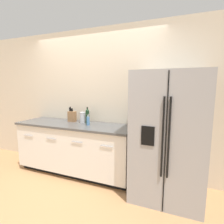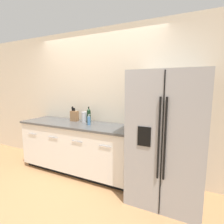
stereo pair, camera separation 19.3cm
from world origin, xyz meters
The scene contains 8 objects.
ground_plane centered at (0.00, 0.00, 0.00)m, with size 14.00×14.00×0.00m, color #B27F51.
wall_back centered at (0.00, 1.13, 1.30)m, with size 10.00×0.05×2.60m.
counter_unit centered at (-0.24, 0.79, 0.47)m, with size 2.14×0.64×0.92m.
refrigerator centered at (1.36, 0.70, 0.89)m, with size 0.95×0.83×1.78m.
knife_block centered at (-0.39, 0.92, 1.02)m, with size 0.14×0.09×0.28m.
wine_bottle centered at (-0.04, 0.90, 1.05)m, with size 0.07×0.07×0.30m.
soap_dispenser centered at (0.05, 0.76, 0.99)m, with size 0.06×0.05×0.19m.
steel_canister centered at (-0.16, 0.92, 1.01)m, with size 0.11×0.11×0.21m.
Camera 1 is at (1.50, -1.79, 1.59)m, focal length 28.00 mm.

